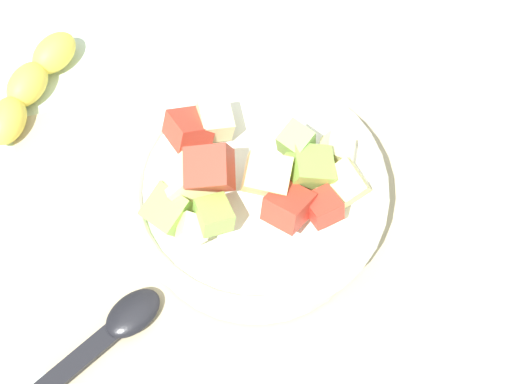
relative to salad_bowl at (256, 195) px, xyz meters
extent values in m
plane|color=silver|center=(0.02, -0.01, -0.05)|extent=(2.40, 2.40, 0.00)
cube|color=tan|center=(0.02, -0.01, -0.05)|extent=(0.48, 0.36, 0.01)
cylinder|color=white|center=(0.00, 0.00, -0.01)|extent=(0.22, 0.22, 0.06)
torus|color=white|center=(0.00, 0.00, 0.02)|extent=(0.24, 0.24, 0.02)
cube|color=beige|center=(0.08, 0.01, 0.03)|extent=(0.04, 0.03, 0.03)
cube|color=#E5D684|center=(0.01, 0.00, 0.06)|extent=(0.05, 0.05, 0.04)
cube|color=#E5D684|center=(0.07, -0.03, 0.04)|extent=(0.05, 0.05, 0.05)
cube|color=#BC3828|center=(-0.05, 0.06, 0.04)|extent=(0.05, 0.05, 0.04)
cube|color=#BC3828|center=(-0.04, 0.01, 0.06)|extent=(0.05, 0.05, 0.04)
cube|color=#8CB74C|center=(-0.08, -0.01, 0.04)|extent=(0.05, 0.05, 0.03)
cube|color=#BC3828|center=(0.05, -0.05, 0.05)|extent=(0.03, 0.04, 0.03)
cube|color=#8CB74C|center=(0.05, -0.01, 0.05)|extent=(0.05, 0.04, 0.04)
cube|color=#8CB74C|center=(-0.04, -0.03, 0.05)|extent=(0.03, 0.03, 0.03)
cube|color=#BC3828|center=(0.01, -0.04, 0.05)|extent=(0.05, 0.05, 0.04)
cube|color=beige|center=(-0.06, 0.01, 0.04)|extent=(0.05, 0.05, 0.05)
cube|color=beige|center=(-0.02, 0.06, 0.04)|extent=(0.03, 0.03, 0.03)
cube|color=#93C160|center=(0.04, 0.02, 0.05)|extent=(0.04, 0.04, 0.04)
cube|color=beige|center=(-0.06, -0.03, 0.04)|extent=(0.03, 0.03, 0.03)
ellipsoid|color=black|center=(-0.13, -0.07, -0.04)|extent=(0.07, 0.06, 0.01)
ellipsoid|color=yellow|center=(-0.16, 0.23, -0.03)|extent=(0.07, 0.06, 0.04)
ellipsoid|color=yellow|center=(-0.19, 0.20, -0.03)|extent=(0.06, 0.07, 0.04)
ellipsoid|color=yellow|center=(-0.22, 0.16, -0.03)|extent=(0.06, 0.07, 0.04)
camera|label=1|loc=(-0.07, -0.26, 0.58)|focal=48.50mm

